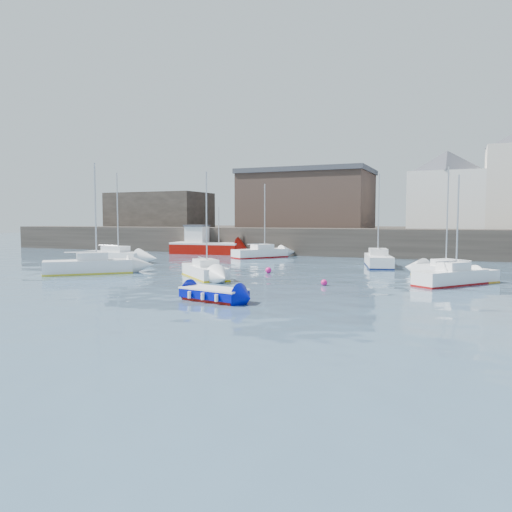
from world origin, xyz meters
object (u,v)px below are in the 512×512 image
at_px(buoy_near, 188,291).
at_px(sailboat_h, 260,253).
at_px(sailboat_a, 89,266).
at_px(sailboat_e, 113,256).
at_px(blue_dinghy, 214,294).
at_px(buoy_mid, 324,285).
at_px(fishing_boat, 205,245).
at_px(sailboat_c, 451,277).
at_px(sailboat_d, 452,272).
at_px(buoy_far, 268,273).
at_px(sailboat_f, 378,260).
at_px(sailboat_b, 205,271).

bearing_deg(buoy_near, sailboat_h, 103.13).
bearing_deg(sailboat_a, sailboat_e, 119.12).
distance_m(blue_dinghy, sailboat_e, 25.35).
xyz_separation_m(sailboat_a, buoy_mid, (17.80, 0.43, -0.57)).
relative_size(blue_dinghy, buoy_mid, 9.52).
bearing_deg(buoy_mid, fishing_boat, 133.10).
xyz_separation_m(sailboat_e, sailboat_h, (10.74, 10.39, -0.04)).
bearing_deg(sailboat_h, blue_dinghy, -72.15).
bearing_deg(buoy_near, sailboat_c, 32.18).
height_order(sailboat_a, sailboat_d, sailboat_a).
bearing_deg(sailboat_e, sailboat_c, -10.25).
xyz_separation_m(fishing_boat, sailboat_e, (-2.65, -12.97, -0.50)).
bearing_deg(fishing_boat, blue_dinghy, -60.35).
height_order(sailboat_e, buoy_far, sailboat_e).
relative_size(sailboat_f, buoy_far, 17.28).
xyz_separation_m(fishing_boat, sailboat_d, (27.24, -14.72, -0.58)).
height_order(sailboat_e, buoy_mid, sailboat_e).
relative_size(sailboat_d, buoy_far, 16.62).
bearing_deg(blue_dinghy, sailboat_c, 46.06).
relative_size(sailboat_d, buoy_near, 19.26).
distance_m(sailboat_b, sailboat_c, 15.93).
distance_m(sailboat_h, buoy_near, 24.97).
bearing_deg(fishing_boat, buoy_near, -62.90).
bearing_deg(sailboat_d, fishing_boat, 151.62).
bearing_deg(fishing_boat, sailboat_a, -83.83).
xyz_separation_m(buoy_mid, buoy_far, (-5.72, 5.22, 0.00)).
bearing_deg(sailboat_f, sailboat_c, -59.66).
xyz_separation_m(sailboat_a, buoy_far, (12.08, 5.65, -0.57)).
relative_size(fishing_boat, sailboat_c, 1.25).
xyz_separation_m(sailboat_d, sailboat_e, (-29.89, 1.75, 0.08)).
relative_size(blue_dinghy, sailboat_h, 0.47).
relative_size(blue_dinghy, sailboat_c, 0.54).
bearing_deg(sailboat_h, buoy_mid, -57.51).
bearing_deg(sailboat_f, fishing_boat, 159.21).
distance_m(sailboat_b, buoy_near, 6.40).
height_order(blue_dinghy, buoy_far, blue_dinghy).
xyz_separation_m(blue_dinghy, sailboat_d, (10.54, 14.62, 0.10)).
relative_size(sailboat_c, sailboat_h, 0.87).
height_order(sailboat_a, sailboat_c, sailboat_a).
xyz_separation_m(buoy_near, buoy_mid, (6.42, 5.31, 0.00)).
distance_m(fishing_boat, sailboat_a, 22.13).
xyz_separation_m(blue_dinghy, sailboat_e, (-19.36, 16.37, 0.18)).
distance_m(sailboat_c, sailboat_d, 3.66).
distance_m(buoy_mid, buoy_far, 7.74).
relative_size(sailboat_d, sailboat_f, 0.96).
distance_m(sailboat_d, buoy_mid, 9.85).
bearing_deg(buoy_mid, buoy_far, 137.60).
height_order(sailboat_a, buoy_far, sailboat_a).
height_order(sailboat_a, buoy_near, sailboat_a).
relative_size(sailboat_e, buoy_far, 18.24).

